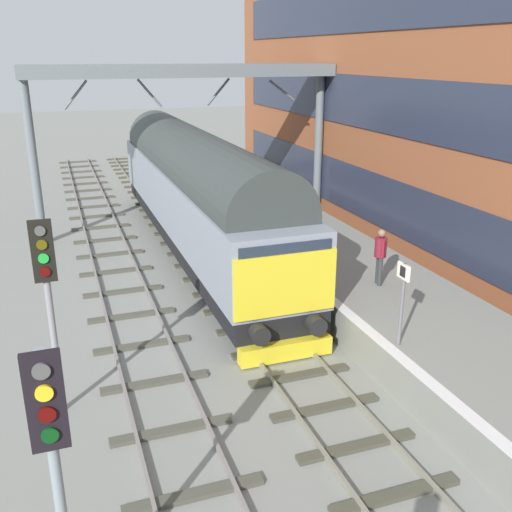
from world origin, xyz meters
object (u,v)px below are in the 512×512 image
(signal_post_mid, at_px, (54,459))
(diesel_locomotive, at_px, (196,189))
(waiting_passenger, at_px, (380,252))
(platform_number_sign, at_px, (403,292))
(signal_post_far, at_px, (48,291))

(signal_post_mid, bearing_deg, diesel_locomotive, 69.99)
(diesel_locomotive, relative_size, signal_post_mid, 4.37)
(waiting_passenger, bearing_deg, diesel_locomotive, 39.06)
(platform_number_sign, height_order, waiting_passenger, platform_number_sign)
(diesel_locomotive, relative_size, waiting_passenger, 11.15)
(signal_post_far, height_order, waiting_passenger, signal_post_far)
(signal_post_far, bearing_deg, waiting_passenger, 12.46)
(waiting_passenger, bearing_deg, platform_number_sign, 170.18)
(platform_number_sign, bearing_deg, signal_post_far, 169.27)
(diesel_locomotive, xyz_separation_m, platform_number_sign, (2.02, -10.82, -0.17))
(diesel_locomotive, xyz_separation_m, waiting_passenger, (3.50, -7.46, -0.49))
(waiting_passenger, bearing_deg, signal_post_mid, 143.28)
(diesel_locomotive, distance_m, platform_number_sign, 11.01)
(signal_post_far, relative_size, platform_number_sign, 2.19)
(signal_post_mid, distance_m, signal_post_far, 5.31)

